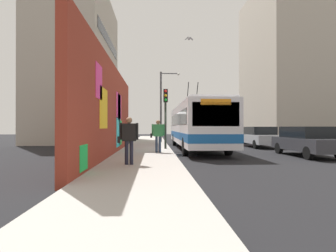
{
  "coord_description": "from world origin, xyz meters",
  "views": [
    {
      "loc": [
        -17.6,
        1.07,
        1.56
      ],
      "look_at": [
        2.38,
        0.04,
        1.63
      ],
      "focal_mm": 28.35,
      "sensor_mm": 36.0,
      "label": 1
    }
  ],
  "objects_px": {
    "parked_car_dark_gray": "(306,141)",
    "parked_car_red": "(237,134)",
    "city_bus": "(196,124)",
    "pedestrian_near_wall": "(129,136)",
    "street_lamp": "(163,101)",
    "pedestrian_at_curb": "(158,133)",
    "parked_car_silver": "(259,136)",
    "traffic_light": "(166,108)"
  },
  "relations": [
    {
      "from": "parked_car_silver",
      "to": "pedestrian_at_curb",
      "type": "height_order",
      "value": "pedestrian_at_curb"
    },
    {
      "from": "traffic_light",
      "to": "parked_car_silver",
      "type": "bearing_deg",
      "value": -67.49
    },
    {
      "from": "city_bus",
      "to": "pedestrian_at_curb",
      "type": "xyz_separation_m",
      "value": [
        -3.59,
        2.67,
        -0.52
      ]
    },
    {
      "from": "city_bus",
      "to": "street_lamp",
      "type": "height_order",
      "value": "street_lamp"
    },
    {
      "from": "city_bus",
      "to": "parked_car_red",
      "type": "distance_m",
      "value": 9.0
    },
    {
      "from": "pedestrian_near_wall",
      "to": "city_bus",
      "type": "bearing_deg",
      "value": -24.91
    },
    {
      "from": "parked_car_red",
      "to": "street_lamp",
      "type": "distance_m",
      "value": 7.9
    },
    {
      "from": "parked_car_red",
      "to": "city_bus",
      "type": "bearing_deg",
      "value": 144.48
    },
    {
      "from": "city_bus",
      "to": "pedestrian_near_wall",
      "type": "height_order",
      "value": "city_bus"
    },
    {
      "from": "pedestrian_near_wall",
      "to": "traffic_light",
      "type": "height_order",
      "value": "traffic_light"
    },
    {
      "from": "parked_car_dark_gray",
      "to": "parked_car_red",
      "type": "bearing_deg",
      "value": 0.0
    },
    {
      "from": "city_bus",
      "to": "street_lamp",
      "type": "xyz_separation_m",
      "value": [
        6.9,
        2.03,
        2.25
      ]
    },
    {
      "from": "parked_car_silver",
      "to": "street_lamp",
      "type": "distance_m",
      "value": 9.35
    },
    {
      "from": "parked_car_red",
      "to": "street_lamp",
      "type": "height_order",
      "value": "street_lamp"
    },
    {
      "from": "parked_car_silver",
      "to": "pedestrian_near_wall",
      "type": "bearing_deg",
      "value": 138.26
    },
    {
      "from": "parked_car_dark_gray",
      "to": "pedestrian_near_wall",
      "type": "relative_size",
      "value": 2.53
    },
    {
      "from": "street_lamp",
      "to": "parked_car_dark_gray",
      "type": "bearing_deg",
      "value": -147.68
    },
    {
      "from": "city_bus",
      "to": "parked_car_red",
      "type": "xyz_separation_m",
      "value": [
        7.28,
        -5.2,
        -0.9
      ]
    },
    {
      "from": "parked_car_red",
      "to": "traffic_light",
      "type": "relative_size",
      "value": 1.05
    },
    {
      "from": "pedestrian_near_wall",
      "to": "street_lamp",
      "type": "distance_m",
      "value": 15.5
    },
    {
      "from": "pedestrian_near_wall",
      "to": "street_lamp",
      "type": "bearing_deg",
      "value": -6.76
    },
    {
      "from": "pedestrian_near_wall",
      "to": "traffic_light",
      "type": "bearing_deg",
      "value": -13.36
    },
    {
      "from": "parked_car_silver",
      "to": "pedestrian_at_curb",
      "type": "distance_m",
      "value": 9.59
    },
    {
      "from": "parked_car_dark_gray",
      "to": "parked_car_red",
      "type": "relative_size",
      "value": 1.11
    },
    {
      "from": "pedestrian_near_wall",
      "to": "pedestrian_at_curb",
      "type": "distance_m",
      "value": 4.8
    },
    {
      "from": "city_bus",
      "to": "pedestrian_near_wall",
      "type": "distance_m",
      "value": 9.11
    },
    {
      "from": "parked_car_red",
      "to": "pedestrian_near_wall",
      "type": "distance_m",
      "value": 17.97
    },
    {
      "from": "pedestrian_at_curb",
      "to": "traffic_light",
      "type": "xyz_separation_m",
      "value": [
        2.41,
        -0.52,
        1.55
      ]
    },
    {
      "from": "city_bus",
      "to": "parked_car_red",
      "type": "relative_size",
      "value": 2.97
    },
    {
      "from": "city_bus",
      "to": "pedestrian_near_wall",
      "type": "xyz_separation_m",
      "value": [
        -8.25,
        3.83,
        -0.53
      ]
    },
    {
      "from": "city_bus",
      "to": "parked_car_silver",
      "type": "bearing_deg",
      "value": -70.18
    },
    {
      "from": "parked_car_dark_gray",
      "to": "pedestrian_at_curb",
      "type": "distance_m",
      "value": 7.94
    },
    {
      "from": "city_bus",
      "to": "traffic_light",
      "type": "height_order",
      "value": "city_bus"
    },
    {
      "from": "street_lamp",
      "to": "pedestrian_near_wall",
      "type": "bearing_deg",
      "value": 173.24
    },
    {
      "from": "pedestrian_near_wall",
      "to": "pedestrian_at_curb",
      "type": "xyz_separation_m",
      "value": [
        4.66,
        -1.16,
        0.01
      ]
    },
    {
      "from": "parked_car_silver",
      "to": "city_bus",
      "type": "bearing_deg",
      "value": 109.82
    },
    {
      "from": "city_bus",
      "to": "pedestrian_at_curb",
      "type": "bearing_deg",
      "value": 143.31
    },
    {
      "from": "pedestrian_near_wall",
      "to": "traffic_light",
      "type": "distance_m",
      "value": 7.44
    },
    {
      "from": "parked_car_silver",
      "to": "parked_car_red",
      "type": "bearing_deg",
      "value": 0.0
    },
    {
      "from": "pedestrian_near_wall",
      "to": "pedestrian_at_curb",
      "type": "relative_size",
      "value": 0.99
    },
    {
      "from": "parked_car_silver",
      "to": "parked_car_red",
      "type": "distance_m",
      "value": 5.41
    },
    {
      "from": "city_bus",
      "to": "street_lamp",
      "type": "relative_size",
      "value": 1.82
    }
  ]
}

